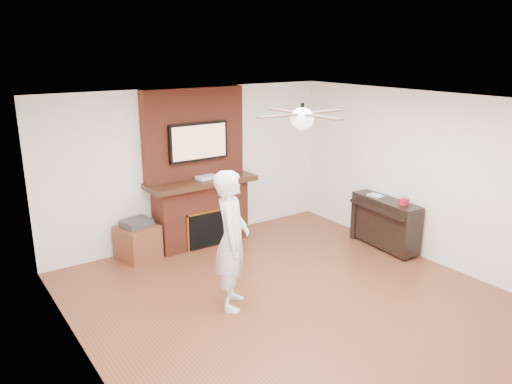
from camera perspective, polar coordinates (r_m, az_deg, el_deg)
room_shell at (r=5.93m, az=5.03°, el=-1.97°), size 5.36×5.86×2.86m
fireplace at (r=8.05m, az=-6.58°, el=0.99°), size 1.78×0.64×2.50m
tv at (r=7.86m, az=-6.59°, el=5.74°), size 1.00×0.08×0.60m
ceiling_fan at (r=5.69m, az=5.30°, el=8.43°), size 1.21×1.21×0.31m
person at (r=6.02m, az=-2.77°, el=-5.52°), size 0.72×0.76×1.73m
side_table at (r=7.78m, az=-13.36°, el=-5.41°), size 0.65×0.65×0.62m
piano at (r=8.18m, az=14.50°, el=-3.32°), size 0.55×1.25×0.89m
cable_box at (r=7.98m, az=-5.69°, el=1.69°), size 0.35×0.24×0.05m
candle_orange at (r=8.03m, az=-7.12°, el=-6.07°), size 0.07×0.07×0.13m
candle_green at (r=8.11m, az=-6.33°, el=-5.96°), size 0.08×0.08×0.10m
candle_cream at (r=8.20m, az=-5.64°, el=-5.61°), size 0.07×0.07×0.11m
candle_blue at (r=8.27m, az=-3.73°, el=-5.46°), size 0.06×0.06×0.08m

